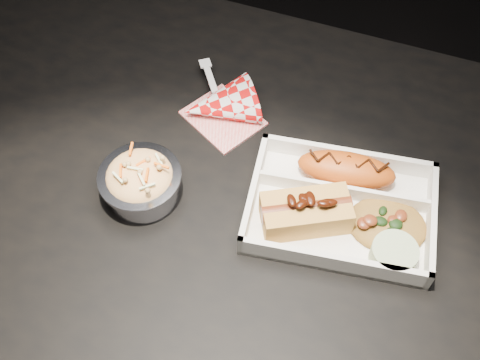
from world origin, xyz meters
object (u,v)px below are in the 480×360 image
hotdog (306,211)px  foil_coleslaw_cup (140,180)px  dining_table (250,238)px  food_tray (340,209)px  fried_pastry (346,170)px  napkin_fork (219,105)px

hotdog → foil_coleslaw_cup: (-0.23, -0.03, 0.00)m
dining_table → food_tray: bearing=15.3°
dining_table → foil_coleslaw_cup: (-0.15, -0.03, 0.12)m
fried_pastry → hotdog: 0.09m
fried_pastry → dining_table: bearing=-141.6°
fried_pastry → foil_coleslaw_cup: (-0.26, -0.12, 0.00)m
dining_table → fried_pastry: 0.18m
food_tray → hotdog: hotdog is taller
hotdog → napkin_fork: napkin_fork is taller
food_tray → napkin_fork: napkin_fork is taller
food_tray → foil_coleslaw_cup: bearing=-174.6°
hotdog → napkin_fork: (-0.18, 0.15, -0.02)m
foil_coleslaw_cup → fried_pastry: bearing=24.8°
foil_coleslaw_cup → napkin_fork: foil_coleslaw_cup is taller
dining_table → fried_pastry: fried_pastry is taller
food_tray → fried_pastry: bearing=90.0°
food_tray → dining_table: bearing=-173.1°
fried_pastry → napkin_fork: bearing=164.8°
dining_table → fried_pastry: size_ratio=8.67×
napkin_fork → food_tray: bearing=27.0°
hotdog → fried_pastry: bearing=40.9°
fried_pastry → napkin_fork: (-0.22, 0.06, -0.01)m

